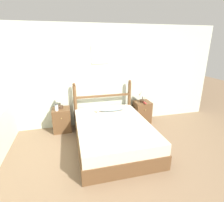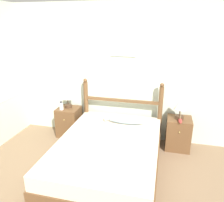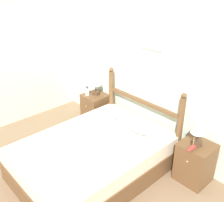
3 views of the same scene
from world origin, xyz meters
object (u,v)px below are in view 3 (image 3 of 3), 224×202
Objects in this scene: bottle at (87,91)px; model_boat at (193,147)px; table_lamp_left at (96,82)px; fish_pillow at (132,126)px; nightstand_left at (95,109)px; nightstand_right at (195,162)px; bed at (93,157)px; table_lamp_right at (199,129)px.

model_boat is at bearing -0.66° from bottle.
bottle is (-0.08, -0.14, -0.16)m from table_lamp_left.
table_lamp_left is 1.27m from fish_pillow.
bottle is 2.22m from model_boat.
nightstand_left and nightstand_right have the same top height.
fish_pillow reaches higher than nightstand_right.
bed is at bearing -101.57° from fish_pillow.
fish_pillow is (1.20, -0.27, 0.27)m from nightstand_left.
table_lamp_right is (2.12, -0.02, 0.53)m from nightstand_left.
bed is at bearing -139.57° from table_lamp_right.
table_lamp_left reaches higher than nightstand_right.
nightstand_left is 0.39m from bottle.
table_lamp_right is at bearing -0.53° from nightstand_left.
table_lamp_right is at bearing 40.43° from bed.
nightstand_left is 1.60× the size of table_lamp_right.
table_lamp_right is (2.13, -0.05, 0.00)m from table_lamp_left.
table_lamp_left is 2.16m from model_boat.
nightstand_right is 1.01m from fish_pillow.
table_lamp_right is at bearing -123.13° from nightstand_right.
bottle is at bearing 144.88° from bed.
nightstand_left is 3.32× the size of bottle.
nightstand_left is at bearing 167.13° from fish_pillow.
nightstand_right is at bearing 88.72° from model_boat.
model_boat is (0.01, -0.11, -0.22)m from table_lamp_right.
model_boat is at bearing -3.46° from nightstand_left.
table_lamp_left reaches higher than bed.
table_lamp_left reaches higher than nightstand_left.
bottle is 0.26× the size of fish_pillow.
nightstand_right is 3.32× the size of bottle.
model_boat is (2.13, -0.13, 0.31)m from nightstand_left.
bed is 1.41m from nightstand_left.
nightstand_right is 2.26m from bottle.
fish_pillow is (-0.93, -0.14, -0.04)m from model_boat.
bottle reaches higher than fish_pillow.
table_lamp_left is at bearing 59.58° from bottle.
table_lamp_left is at bearing 106.94° from nightstand_left.
bottle reaches higher than nightstand_right.
bottle is at bearing -177.83° from table_lamp_right.
bottle is at bearing -177.34° from nightstand_right.
model_boat reaches higher than fish_pillow.
nightstand_right is at bearing -0.91° from table_lamp_left.
table_lamp_right is at bearing 15.41° from fish_pillow.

